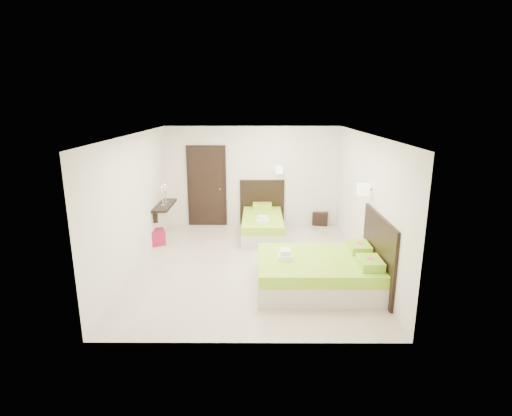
{
  "coord_description": "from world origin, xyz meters",
  "views": [
    {
      "loc": [
        0.13,
        -7.54,
        3.17
      ],
      "look_at": [
        0.1,
        0.3,
        1.1
      ],
      "focal_mm": 28.0,
      "sensor_mm": 36.0,
      "label": 1
    }
  ],
  "objects_px": {
    "bed_single": "(263,224)",
    "ottoman": "(157,237)",
    "nightstand": "(320,218)",
    "bed_double": "(323,271)"
  },
  "relations": [
    {
      "from": "bed_double",
      "to": "ottoman",
      "type": "relative_size",
      "value": 6.01
    },
    {
      "from": "bed_single",
      "to": "ottoman",
      "type": "height_order",
      "value": "bed_single"
    },
    {
      "from": "bed_double",
      "to": "ottoman",
      "type": "xyz_separation_m",
      "value": [
        -3.47,
        2.21,
        -0.14
      ]
    },
    {
      "from": "bed_single",
      "to": "nightstand",
      "type": "height_order",
      "value": "bed_single"
    },
    {
      "from": "bed_single",
      "to": "ottoman",
      "type": "relative_size",
      "value": 5.54
    },
    {
      "from": "nightstand",
      "to": "bed_double",
      "type": "bearing_deg",
      "value": -84.35
    },
    {
      "from": "nightstand",
      "to": "ottoman",
      "type": "distance_m",
      "value": 4.32
    },
    {
      "from": "nightstand",
      "to": "ottoman",
      "type": "xyz_separation_m",
      "value": [
        -4.02,
        -1.6,
        -0.0
      ]
    },
    {
      "from": "bed_single",
      "to": "nightstand",
      "type": "distance_m",
      "value": 1.81
    },
    {
      "from": "bed_double",
      "to": "nightstand",
      "type": "height_order",
      "value": "bed_double"
    }
  ]
}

